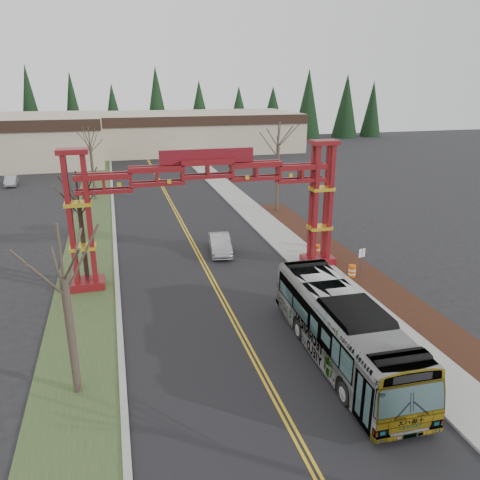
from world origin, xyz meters
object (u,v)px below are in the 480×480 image
object	(u,v)px
bare_tree_median_near	(64,279)
barrel_north	(313,242)
gateway_arch	(208,190)
silver_sedan	(220,244)
parked_car_far_a	(11,181)
transit_bus	(342,329)
bare_tree_right_far	(278,146)
retail_building_east	(195,131)
barrel_south	(352,272)
street_sign	(362,257)
barrel_mid	(317,251)
bare_tree_median_mid	(79,203)
bare_tree_median_far	(90,146)

from	to	relation	value
bare_tree_median_near	barrel_north	xyz separation A→B (m)	(17.04, 14.25, -4.74)
gateway_arch	silver_sedan	bearing A→B (deg)	67.94
parked_car_far_a	bare_tree_median_near	world-z (taller)	bare_tree_median_near
silver_sedan	bare_tree_median_near	distance (m)	18.52
transit_bus	bare_tree_right_far	size ratio (longest dim) A/B	1.31
retail_building_east	gateway_arch	bearing A→B (deg)	-99.17
bare_tree_right_far	barrel_south	bearing A→B (deg)	-92.66
transit_bus	retail_building_east	bearing A→B (deg)	87.03
parked_car_far_a	bare_tree_right_far	xyz separation A→B (m)	(28.47, -20.56, 6.00)
street_sign	barrel_south	bearing A→B (deg)	155.90
silver_sedan	barrel_mid	distance (m)	7.41
bare_tree_median_mid	street_sign	size ratio (longest dim) A/B	3.51
bare_tree_median_far	gateway_arch	bearing A→B (deg)	-72.06
gateway_arch	bare_tree_median_near	bearing A→B (deg)	-126.13
retail_building_east	transit_bus	world-z (taller)	retail_building_east
parked_car_far_a	barrel_north	size ratio (longest dim) A/B	3.79
bare_tree_median_near	bare_tree_right_far	distance (m)	31.32
silver_sedan	parked_car_far_a	xyz separation A→B (m)	(-20.16, 31.04, -0.08)
transit_bus	street_sign	size ratio (longest dim) A/B	5.49
retail_building_east	bare_tree_median_far	xyz separation A→B (m)	(-18.00, -37.24, 2.42)
gateway_arch	street_sign	bearing A→B (deg)	-18.06
bare_tree_right_far	barrel_north	xyz separation A→B (m)	(-0.96, -11.34, -6.13)
bare_tree_median_near	barrel_mid	bearing A→B (deg)	36.90
street_sign	barrel_mid	xyz separation A→B (m)	(-1.08, 4.67, -1.08)
bare_tree_median_mid	barrel_north	size ratio (longest dim) A/B	7.28
barrel_mid	barrel_north	distance (m)	1.84
barrel_south	street_sign	bearing A→B (deg)	-24.10
street_sign	barrel_north	world-z (taller)	street_sign
silver_sedan	bare_tree_right_far	size ratio (longest dim) A/B	0.49
gateway_arch	bare_tree_median_far	xyz separation A→B (m)	(-8.00, 24.71, -0.06)
bare_tree_median_near	parked_car_far_a	bearing A→B (deg)	102.79
retail_building_east	bare_tree_median_mid	bearing A→B (deg)	-106.38
parked_car_far_a	gateway_arch	bearing A→B (deg)	-66.71
barrel_south	bare_tree_median_near	bearing A→B (deg)	-154.97
transit_bus	parked_car_far_a	distance (m)	51.92
barrel_south	barrel_mid	world-z (taller)	barrel_south
street_sign	bare_tree_median_far	bearing A→B (deg)	122.39
silver_sedan	bare_tree_median_mid	size ratio (longest dim) A/B	0.58
bare_tree_median_far	barrel_mid	xyz separation A→B (m)	(16.60, -23.20, -5.48)
retail_building_east	bare_tree_median_near	size ratio (longest dim) A/B	5.05
silver_sedan	barrel_south	bearing A→B (deg)	-36.39
gateway_arch	transit_bus	world-z (taller)	gateway_arch
transit_bus	barrel_north	world-z (taller)	transit_bus
transit_bus	bare_tree_right_far	bearing A→B (deg)	78.75
barrel_south	barrel_mid	distance (m)	4.48
silver_sedan	bare_tree_median_mid	world-z (taller)	bare_tree_median_mid
retail_building_east	bare_tree_median_far	distance (m)	41.44
transit_bus	barrel_mid	size ratio (longest dim) A/B	12.94
transit_bus	barrel_north	xyz separation A→B (m)	(5.09, 14.91, -1.11)
parked_car_far_a	barrel_south	bearing A→B (deg)	-58.45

